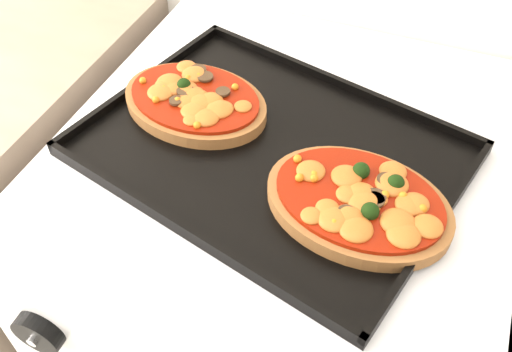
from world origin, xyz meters
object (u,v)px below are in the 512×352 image
at_px(stove, 280,315).
at_px(baking_tray, 271,148).
at_px(pizza_right, 358,201).
at_px(pizza_left, 195,100).

xyz_separation_m(stove, baking_tray, (-0.01, -0.03, 0.47)).
height_order(stove, pizza_right, pizza_right).
bearing_deg(pizza_left, stove, -1.11).
relative_size(baking_tray, pizza_left, 2.22).
bearing_deg(baking_tray, pizza_right, -9.54).
bearing_deg(pizza_left, pizza_right, -20.39).
height_order(baking_tray, pizza_left, pizza_left).
relative_size(stove, baking_tray, 2.02).
relative_size(stove, pizza_left, 4.48).
relative_size(stove, pizza_right, 4.22).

